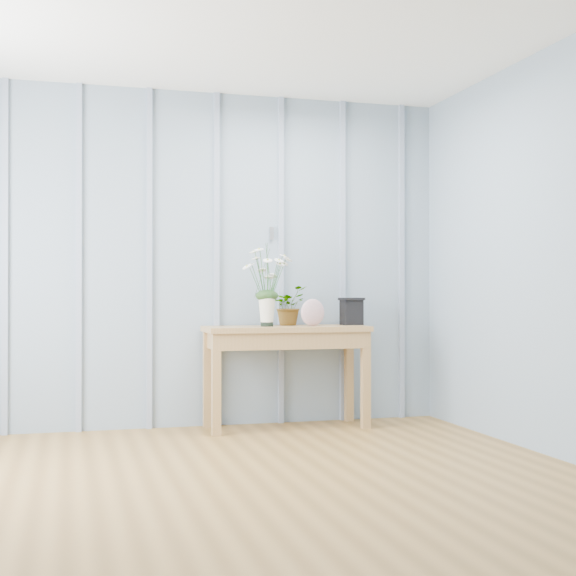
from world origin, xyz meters
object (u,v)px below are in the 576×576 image
object	(u,v)px
felt_disc_vessel	(313,312)
daisy_vase	(267,277)
sideboard	(286,342)
carved_box	(351,311)

from	to	relation	value
felt_disc_vessel	daisy_vase	bearing A→B (deg)	164.59
daisy_vase	felt_disc_vessel	size ratio (longest dim) A/B	2.89
sideboard	daisy_vase	xyz separation A→B (m)	(-0.16, -0.04, 0.48)
sideboard	daisy_vase	world-z (taller)	daisy_vase
carved_box	daisy_vase	bearing A→B (deg)	-171.95
sideboard	felt_disc_vessel	bearing A→B (deg)	-15.70
sideboard	felt_disc_vessel	world-z (taller)	felt_disc_vessel
carved_box	felt_disc_vessel	bearing A→B (deg)	-162.78
sideboard	carved_box	xyz separation A→B (m)	(0.53, 0.05, 0.22)
carved_box	sideboard	bearing A→B (deg)	-174.27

